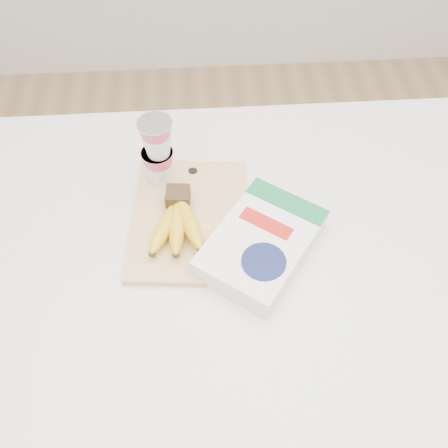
# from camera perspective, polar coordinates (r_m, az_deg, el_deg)

# --- Properties ---
(room) EXTENTS (4.00, 4.00, 4.00)m
(room) POSITION_cam_1_polar(r_m,az_deg,el_deg) (0.71, -1.00, 12.35)
(room) COLOR tan
(room) RESTS_ON ground
(table) EXTENTS (1.32, 0.88, 0.99)m
(table) POSITION_cam_1_polar(r_m,az_deg,el_deg) (1.42, -0.50, -14.72)
(table) COLOR white
(table) RESTS_ON ground
(cutting_board) EXTENTS (0.26, 0.33, 0.02)m
(cutting_board) POSITION_cam_1_polar(r_m,az_deg,el_deg) (1.03, -4.01, 0.65)
(cutting_board) COLOR #E2B57C
(cutting_board) RESTS_ON table
(bananas) EXTENTS (0.12, 0.17, 0.06)m
(bananas) POSITION_cam_1_polar(r_m,az_deg,el_deg) (0.99, -5.37, 0.30)
(bananas) COLOR #382816
(bananas) RESTS_ON cutting_board
(yogurt_stack) EXTENTS (0.07, 0.07, 0.16)m
(yogurt_stack) POSITION_cam_1_polar(r_m,az_deg,el_deg) (1.03, -7.62, 8.35)
(yogurt_stack) COLOR white
(yogurt_stack) RESTS_ON cutting_board
(cereal_box) EXTENTS (0.28, 0.30, 0.06)m
(cereal_box) POSITION_cam_1_polar(r_m,az_deg,el_deg) (0.97, 4.30, -2.28)
(cereal_box) COLOR white
(cereal_box) RESTS_ON table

